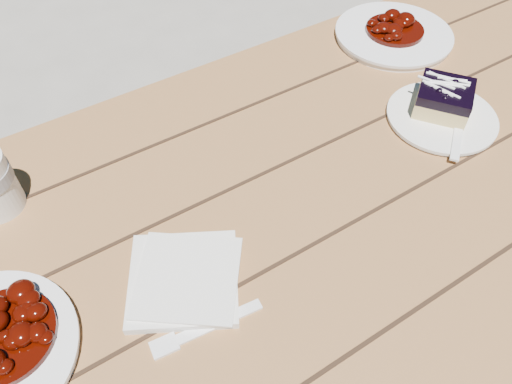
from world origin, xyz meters
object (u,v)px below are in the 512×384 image
blueberry_cake (444,98)px  second_plate (393,35)px  dessert_plate (441,118)px  picnic_table (269,269)px

blueberry_cake → second_plate: size_ratio=0.53×
blueberry_cake → second_plate: (0.10, 0.23, -0.03)m
second_plate → dessert_plate: bearing=-113.5°
blueberry_cake → second_plate: blueberry_cake is taller
picnic_table → blueberry_cake: bearing=4.6°
dessert_plate → second_plate: second_plate is taller
blueberry_cake → second_plate: bearing=30.7°
blueberry_cake → second_plate: 0.25m
second_plate → picnic_table: bearing=-151.9°
picnic_table → blueberry_cake: size_ratio=15.25×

